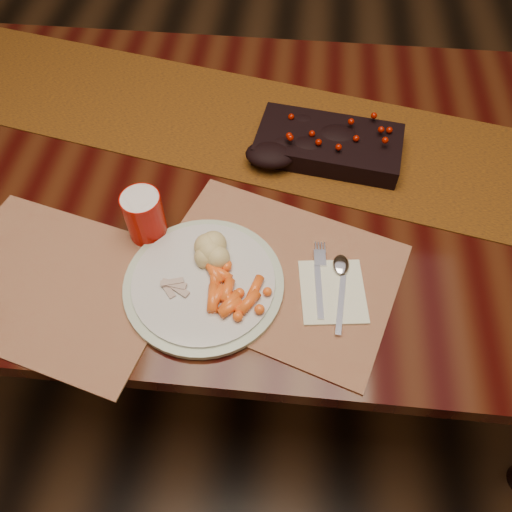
# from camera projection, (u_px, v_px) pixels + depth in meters

# --- Properties ---
(floor) EXTENTS (5.00, 5.00, 0.00)m
(floor) POSITION_uv_depth(u_px,v_px,m) (253.00, 324.00, 1.71)
(floor) COLOR black
(floor) RESTS_ON ground
(dining_table) EXTENTS (1.80, 1.00, 0.75)m
(dining_table) POSITION_uv_depth(u_px,v_px,m) (252.00, 263.00, 1.40)
(dining_table) COLOR black
(dining_table) RESTS_ON floor
(table_runner) EXTENTS (1.75, 0.71, 0.00)m
(table_runner) POSITION_uv_depth(u_px,v_px,m) (247.00, 125.00, 1.17)
(table_runner) COLOR #572A0B
(table_runner) RESTS_ON dining_table
(centerpiece) EXTENTS (0.33, 0.20, 0.06)m
(centerpiece) POSITION_uv_depth(u_px,v_px,m) (329.00, 142.00, 1.09)
(centerpiece) COLOR black
(centerpiece) RESTS_ON table_runner
(placemat_main) EXTENTS (0.52, 0.44, 0.00)m
(placemat_main) POSITION_uv_depth(u_px,v_px,m) (276.00, 272.00, 0.94)
(placemat_main) COLOR #825D4B
(placemat_main) RESTS_ON dining_table
(placemat_second) EXTENTS (0.49, 0.41, 0.00)m
(placemat_second) POSITION_uv_depth(u_px,v_px,m) (56.00, 285.00, 0.92)
(placemat_second) COLOR #9B5D38
(placemat_second) RESTS_ON dining_table
(dinner_plate) EXTENTS (0.38, 0.38, 0.02)m
(dinner_plate) POSITION_uv_depth(u_px,v_px,m) (204.00, 283.00, 0.91)
(dinner_plate) COLOR silver
(dinner_plate) RESTS_ON placemat_main
(baby_carrots) EXTENTS (0.14, 0.12, 0.02)m
(baby_carrots) POSITION_uv_depth(u_px,v_px,m) (229.00, 290.00, 0.88)
(baby_carrots) COLOR #FF601C
(baby_carrots) RESTS_ON dinner_plate
(mashed_potatoes) EXTENTS (0.11, 0.10, 0.05)m
(mashed_potatoes) POSITION_uv_depth(u_px,v_px,m) (213.00, 250.00, 0.91)
(mashed_potatoes) COLOR #F0D48D
(mashed_potatoes) RESTS_ON dinner_plate
(turkey_shreds) EXTENTS (0.08, 0.07, 0.01)m
(turkey_shreds) POSITION_uv_depth(u_px,v_px,m) (176.00, 285.00, 0.89)
(turkey_shreds) COLOR #C7AEA1
(turkey_shreds) RESTS_ON dinner_plate
(napkin) EXTENTS (0.13, 0.15, 0.00)m
(napkin) POSITION_uv_depth(u_px,v_px,m) (333.00, 291.00, 0.91)
(napkin) COLOR #E7EACD
(napkin) RESTS_ON placemat_main
(fork) EXTENTS (0.03, 0.15, 0.00)m
(fork) POSITION_uv_depth(u_px,v_px,m) (319.00, 282.00, 0.91)
(fork) COLOR #B0B2D2
(fork) RESTS_ON napkin
(spoon) EXTENTS (0.04, 0.16, 0.00)m
(spoon) POSITION_uv_depth(u_px,v_px,m) (341.00, 291.00, 0.90)
(spoon) COLOR #9FA1BA
(spoon) RESTS_ON napkin
(red_cup) EXTENTS (0.09, 0.09, 0.10)m
(red_cup) POSITION_uv_depth(u_px,v_px,m) (145.00, 216.00, 0.94)
(red_cup) COLOR #B20A00
(red_cup) RESTS_ON placemat_main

